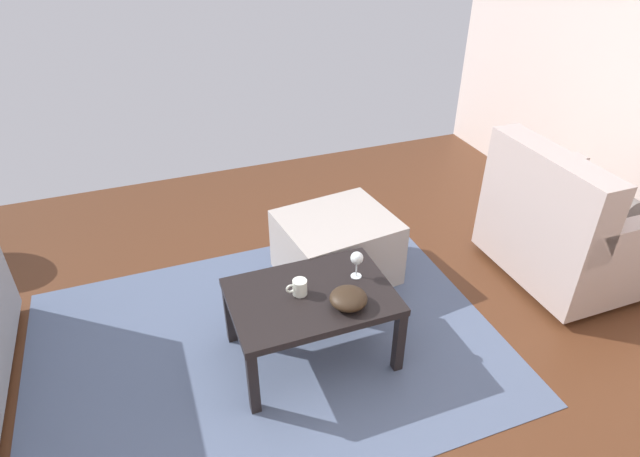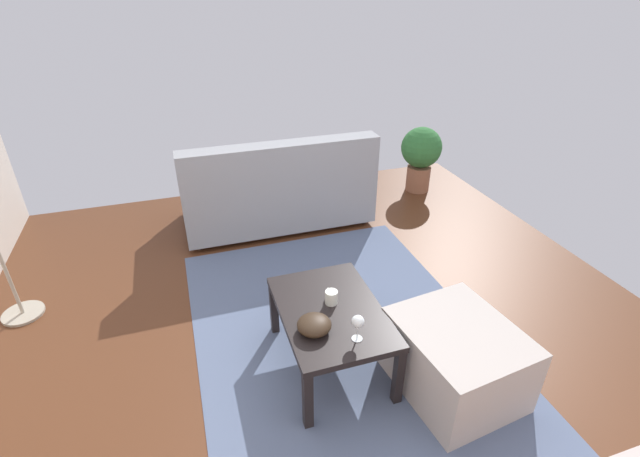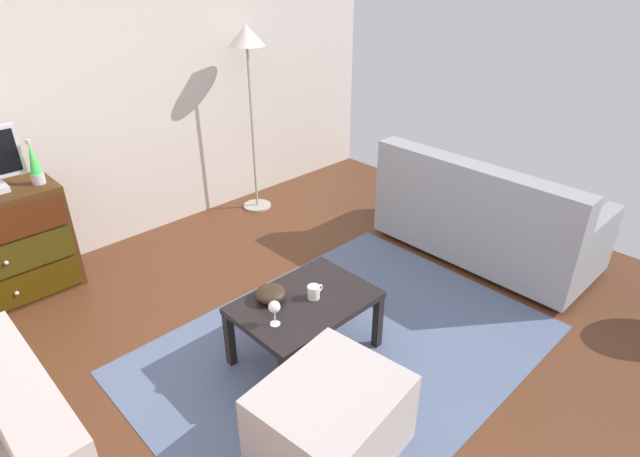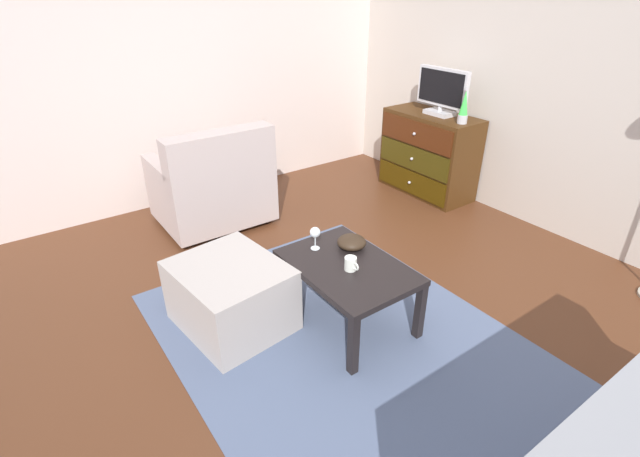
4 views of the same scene
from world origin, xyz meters
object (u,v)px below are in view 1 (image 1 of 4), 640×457
Objects in this scene: mug at (299,287)px; armchair at (566,228)px; ottoman at (336,247)px; wine_glass at (357,259)px; bowl_decorative at (348,298)px; coffee_table at (311,302)px.

mug is 0.12× the size of armchair.
ottoman is (1.39, -0.51, -0.15)m from armchair.
wine_glass is 0.67m from ottoman.
bowl_decorative is 0.20× the size of armchair.
coffee_table is 0.76m from ottoman.
bowl_decorative is at bearing 140.04° from mug.
mug reaches higher than coffee_table.
coffee_table is 5.40× the size of wine_glass.
armchair is 1.34× the size of ottoman.
mug is at bearing -39.96° from bowl_decorative.
mug is (0.33, 0.03, -0.07)m from wine_glass.
coffee_table is at bearing 57.48° from ottoman.
coffee_table is at bearing 159.53° from mug.
wine_glass reaches higher than ottoman.
mug reaches higher than ottoman.
bowl_decorative is (0.13, 0.20, -0.07)m from wine_glass.
wine_glass is 0.34m from mug.
ottoman reaches higher than coffee_table.
ottoman is (-0.25, -0.77, -0.26)m from bowl_decorative.
coffee_table is 0.12m from mug.
wine_glass is 1.38× the size of mug.
armchair reaches higher than wine_glass.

